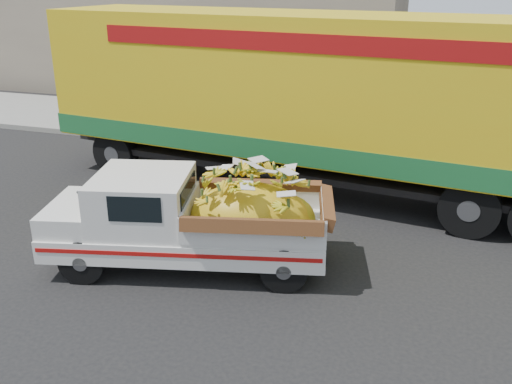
% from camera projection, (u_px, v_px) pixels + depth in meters
% --- Properties ---
extents(ground, '(100.00, 100.00, 0.00)m').
position_uv_depth(ground, '(231.00, 294.00, 8.64)').
color(ground, black).
rests_on(ground, ground).
extents(curb, '(60.00, 0.25, 0.15)m').
position_uv_depth(curb, '(327.00, 156.00, 14.96)').
color(curb, gray).
rests_on(curb, ground).
extents(sidewalk, '(60.00, 4.00, 0.14)m').
position_uv_depth(sidewalk, '(341.00, 136.00, 16.83)').
color(sidewalk, gray).
rests_on(sidewalk, ground).
extents(building_left, '(18.00, 6.00, 5.00)m').
position_uv_depth(building_left, '(177.00, 27.00, 23.52)').
color(building_left, gray).
rests_on(building_left, ground).
extents(pickup_truck, '(4.73, 2.63, 1.57)m').
position_uv_depth(pickup_truck, '(208.00, 219.00, 9.18)').
color(pickup_truck, black).
rests_on(pickup_truck, ground).
extents(semi_trailer, '(12.04, 3.96, 3.80)m').
position_uv_depth(semi_trailer, '(312.00, 96.00, 12.03)').
color(semi_trailer, black).
rests_on(semi_trailer, ground).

